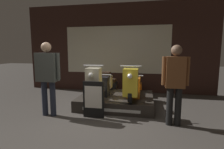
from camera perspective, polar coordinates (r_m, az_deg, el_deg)
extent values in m
plane|color=#423D38|center=(3.74, -7.04, -16.33)|extent=(30.00, 30.00, 0.00)
cube|color=#331E19|center=(6.48, 1.56, 8.51)|extent=(6.96, 0.08, 3.20)
cube|color=beige|center=(6.44, 1.49, 8.07)|extent=(3.83, 0.01, 1.70)
cube|color=#2D2823|center=(4.92, 1.42, -8.46)|extent=(1.99, 1.57, 0.29)
cube|color=silver|center=(4.19, -0.45, -11.62)|extent=(1.39, 0.01, 0.07)
cylinder|color=black|center=(4.30, -6.02, -6.61)|extent=(0.09, 0.33, 0.33)
cylinder|color=black|center=(5.57, -1.93, -3.24)|extent=(0.09, 0.33, 0.33)
cube|color=beige|center=(4.94, -3.71, -4.81)|extent=(0.32, 1.25, 0.05)
cube|color=beige|center=(4.26, -5.99, -2.15)|extent=(0.34, 0.30, 0.64)
cube|color=beige|center=(5.53, -1.99, -2.42)|extent=(0.35, 0.35, 0.38)
cube|color=black|center=(5.49, -2.02, 0.16)|extent=(0.26, 0.31, 0.13)
cylinder|color=silver|center=(4.20, -6.10, 2.92)|extent=(0.48, 0.03, 0.03)
sphere|color=white|center=(4.04, -6.89, -0.15)|extent=(0.11, 0.11, 0.11)
cylinder|color=black|center=(4.14, 5.99, -7.21)|extent=(0.09, 0.33, 0.33)
cylinder|color=black|center=(5.44, 7.29, -3.56)|extent=(0.09, 0.33, 0.33)
cube|color=yellow|center=(4.79, 6.73, -5.24)|extent=(0.32, 1.25, 0.05)
cube|color=yellow|center=(4.09, 6.08, -2.58)|extent=(0.34, 0.30, 0.64)
cube|color=yellow|center=(5.40, 7.29, -2.73)|extent=(0.35, 0.35, 0.38)
cube|color=black|center=(5.35, 7.33, -0.09)|extent=(0.26, 0.31, 0.13)
cylinder|color=silver|center=(4.03, 6.15, 2.71)|extent=(0.48, 0.03, 0.03)
sphere|color=white|center=(3.85, 5.85, -0.51)|extent=(0.11, 0.11, 0.11)
cylinder|color=black|center=(4.84, -3.13, -8.51)|extent=(0.09, 0.33, 0.33)
cylinder|color=black|center=(6.11, 0.00, -5.02)|extent=(0.09, 0.33, 0.33)
cube|color=black|center=(5.47, -1.38, -6.65)|extent=(0.32, 1.25, 0.05)
cube|color=black|center=(4.78, -3.09, -4.56)|extent=(0.34, 0.30, 0.64)
cube|color=black|center=(6.06, -0.05, -4.29)|extent=(0.35, 0.35, 0.38)
cube|color=black|center=(6.01, -0.06, -1.96)|extent=(0.26, 0.31, 0.13)
cylinder|color=silver|center=(4.70, -3.15, -0.07)|extent=(0.48, 0.03, 0.03)
sphere|color=white|center=(4.54, -3.75, -2.91)|extent=(0.11, 0.11, 0.11)
cylinder|color=black|center=(4.71, 6.94, -9.02)|extent=(0.09, 0.33, 0.33)
cylinder|color=black|center=(6.00, 7.91, -5.32)|extent=(0.09, 0.33, 0.33)
cube|color=orange|center=(5.35, 7.49, -7.04)|extent=(0.32, 1.25, 0.05)
cube|color=orange|center=(4.64, 7.03, -4.97)|extent=(0.34, 0.30, 0.64)
cube|color=orange|center=(5.96, 7.92, -4.58)|extent=(0.35, 0.35, 0.38)
cube|color=black|center=(5.90, 7.96, -2.21)|extent=(0.26, 0.31, 0.13)
cylinder|color=silver|center=(4.57, 7.11, -0.35)|extent=(0.48, 0.03, 0.03)
sphere|color=white|center=(4.41, 6.88, -3.29)|extent=(0.11, 0.11, 0.11)
cylinder|color=#232838|center=(4.44, -21.12, -7.22)|extent=(0.13, 0.13, 0.82)
cylinder|color=#232838|center=(4.34, -18.74, -7.48)|extent=(0.13, 0.13, 0.82)
cube|color=#474C47|center=(4.26, -20.40, 2.26)|extent=(0.47, 0.26, 0.65)
cylinder|color=#474C47|center=(4.41, -23.47, 2.62)|extent=(0.08, 0.08, 0.60)
cylinder|color=#474C47|center=(4.12, -17.16, 2.59)|extent=(0.08, 0.08, 0.60)
sphere|color=tan|center=(4.24, -20.70, 8.36)|extent=(0.22, 0.22, 0.22)
cylinder|color=black|center=(3.82, 18.28, -9.83)|extent=(0.13, 0.13, 0.79)
cylinder|color=black|center=(3.84, 20.75, -9.83)|extent=(0.13, 0.13, 0.79)
cube|color=brown|center=(3.68, 20.02, 0.68)|extent=(0.37, 0.20, 0.62)
cylinder|color=brown|center=(3.65, 16.58, 1.16)|extent=(0.08, 0.08, 0.57)
cylinder|color=brown|center=(3.72, 23.43, 0.96)|extent=(0.08, 0.08, 0.57)
sphere|color=brown|center=(3.66, 20.34, 7.43)|extent=(0.21, 0.21, 0.21)
cube|color=black|center=(4.02, -6.06, -8.17)|extent=(0.49, 0.04, 0.84)
cube|color=white|center=(3.98, -6.16, -7.38)|extent=(0.40, 0.01, 0.50)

